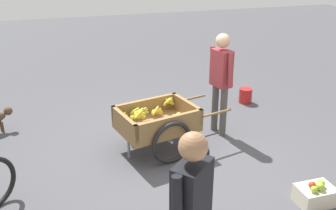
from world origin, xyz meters
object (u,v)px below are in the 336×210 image
object	(u,v)px
fruit_cart	(157,123)
vendor_person	(221,75)
plastic_bucket	(245,95)
apple_crate	(315,194)
bystander_person	(191,208)

from	to	relation	value
fruit_cart	vendor_person	distance (m)	1.28
fruit_cart	plastic_bucket	xyz separation A→B (m)	(-2.16, -1.30, -0.30)
fruit_cart	vendor_person	bearing A→B (deg)	-166.93
apple_crate	bystander_person	world-z (taller)	bystander_person
fruit_cart	vendor_person	xyz separation A→B (m)	(-1.12, -0.26, 0.55)
apple_crate	bystander_person	xyz separation A→B (m)	(1.92, 0.86, 0.87)
vendor_person	plastic_bucket	distance (m)	1.70
bystander_person	plastic_bucket	bearing A→B (deg)	-123.22
vendor_person	bystander_person	world-z (taller)	bystander_person
vendor_person	plastic_bucket	bearing A→B (deg)	-134.89
vendor_person	apple_crate	bearing A→B (deg)	99.34
vendor_person	plastic_bucket	size ratio (longest dim) A/B	5.76
plastic_bucket	bystander_person	world-z (taller)	bystander_person
apple_crate	plastic_bucket	bearing A→B (deg)	-102.53
fruit_cart	plastic_bucket	distance (m)	2.54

